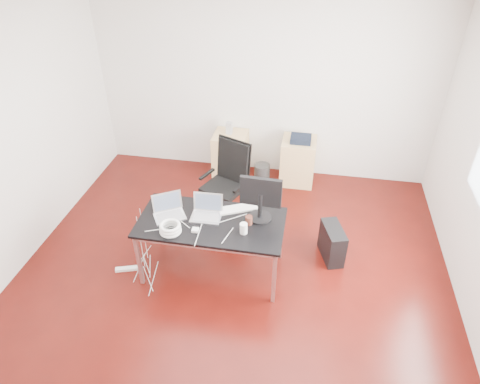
% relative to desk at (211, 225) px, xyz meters
% --- Properties ---
extents(room_shell, '(5.00, 5.00, 5.00)m').
position_rel_desk_xyz_m(room_shell, '(0.28, -0.11, 0.73)').
color(room_shell, '#370906').
rests_on(room_shell, ground).
extents(desk, '(1.60, 0.80, 0.73)m').
position_rel_desk_xyz_m(desk, '(0.00, 0.00, 0.00)').
color(desk, black).
rests_on(desk, ground).
extents(office_chair, '(0.63, 0.64, 1.08)m').
position_rel_desk_xyz_m(office_chair, '(-0.04, 1.07, -0.07)').
color(office_chair, black).
rests_on(office_chair, ground).
extents(filing_cabinet_left, '(0.50, 0.50, 0.70)m').
position_rel_desk_xyz_m(filing_cabinet_left, '(-0.22, 2.12, -0.33)').
color(filing_cabinet_left, tan).
rests_on(filing_cabinet_left, ground).
extents(filing_cabinet_right, '(0.50, 0.50, 0.70)m').
position_rel_desk_xyz_m(filing_cabinet_right, '(0.82, 2.12, -0.33)').
color(filing_cabinet_right, tan).
rests_on(filing_cabinet_right, ground).
extents(pc_tower, '(0.33, 0.49, 0.44)m').
position_rel_desk_xyz_m(pc_tower, '(1.36, 0.48, -0.46)').
color(pc_tower, black).
rests_on(pc_tower, ground).
extents(wastebasket, '(0.27, 0.27, 0.28)m').
position_rel_desk_xyz_m(wastebasket, '(0.30, 2.02, -0.54)').
color(wastebasket, black).
rests_on(wastebasket, ground).
extents(power_strip, '(0.30, 0.15, 0.04)m').
position_rel_desk_xyz_m(power_strip, '(-0.99, -0.19, -0.66)').
color(power_strip, white).
rests_on(power_strip, ground).
extents(laptop_left, '(0.41, 0.39, 0.23)m').
position_rel_desk_xyz_m(laptop_left, '(-0.49, 0.03, 0.11)').
color(laptop_left, silver).
rests_on(laptop_left, desk).
extents(laptop_right, '(0.34, 0.26, 0.23)m').
position_rel_desk_xyz_m(laptop_right, '(-0.07, 0.10, 0.11)').
color(laptop_right, silver).
rests_on(laptop_right, desk).
extents(monitor, '(0.45, 0.26, 0.51)m').
position_rel_desk_xyz_m(monitor, '(0.51, 0.17, 0.34)').
color(monitor, black).
rests_on(monitor, desk).
extents(keyboard, '(0.46, 0.31, 0.02)m').
position_rel_desk_xyz_m(keyboard, '(0.25, 0.27, 0.06)').
color(keyboard, white).
rests_on(keyboard, desk).
extents(cup_white, '(0.09, 0.09, 0.12)m').
position_rel_desk_xyz_m(cup_white, '(0.38, -0.13, 0.11)').
color(cup_white, white).
rests_on(cup_white, desk).
extents(cup_brown, '(0.10, 0.10, 0.10)m').
position_rel_desk_xyz_m(cup_brown, '(0.41, 0.03, 0.10)').
color(cup_brown, '#51261B').
rests_on(cup_brown, desk).
extents(cable_coil, '(0.24, 0.24, 0.11)m').
position_rel_desk_xyz_m(cable_coil, '(-0.38, -0.25, 0.11)').
color(cable_coil, white).
rests_on(cable_coil, desk).
extents(power_adapter, '(0.07, 0.07, 0.03)m').
position_rel_desk_xyz_m(power_adapter, '(-0.13, -0.19, 0.07)').
color(power_adapter, white).
rests_on(power_adapter, desk).
extents(speaker, '(0.10, 0.09, 0.18)m').
position_rel_desk_xyz_m(speaker, '(-0.24, 2.15, 0.11)').
color(speaker, '#9E9E9E').
rests_on(speaker, filing_cabinet_left).
extents(navy_garment, '(0.30, 0.24, 0.09)m').
position_rel_desk_xyz_m(navy_garment, '(0.84, 2.08, 0.07)').
color(navy_garment, black).
rests_on(navy_garment, filing_cabinet_right).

